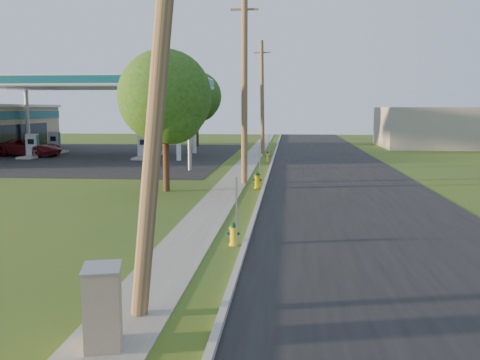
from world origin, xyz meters
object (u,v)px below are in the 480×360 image
at_px(tree_lot, 198,98).
at_px(hydrant_mid, 257,180).
at_px(fuel_pump_se, 157,146).
at_px(utility_pole_mid, 244,87).
at_px(car_red, 30,147).
at_px(utility_pole_near, 160,57).
at_px(utility_pole_far, 262,97).
at_px(price_pylon, 189,83).
at_px(fuel_pump_sw, 55,145).
at_px(tree_verge, 167,100).
at_px(fuel_pump_ne, 144,149).
at_px(utility_cabinet, 103,307).
at_px(hydrant_near, 233,234).
at_px(hydrant_far, 268,156).
at_px(fuel_pump_nw, 33,149).

height_order(tree_lot, hydrant_mid, tree_lot).
bearing_deg(fuel_pump_se, utility_pole_mid, -62.37).
height_order(tree_lot, car_red, tree_lot).
bearing_deg(utility_pole_near, fuel_pump_se, 104.27).
relative_size(utility_pole_far, price_pylon, 1.39).
xyz_separation_m(utility_pole_far, price_pylon, (-3.90, -12.50, 0.63)).
xyz_separation_m(fuel_pump_sw, hydrant_mid, (18.67, -18.66, -0.31)).
distance_m(price_pylon, tree_verge, 8.58).
bearing_deg(fuel_pump_ne, fuel_pump_se, 90.00).
distance_m(fuel_pump_ne, utility_cabinet, 33.40).
relative_size(utility_pole_near, hydrant_near, 13.84).
bearing_deg(utility_pole_far, price_pylon, -107.33).
relative_size(utility_pole_near, car_red, 1.79).
bearing_deg(tree_verge, utility_cabinet, -80.79).
relative_size(utility_pole_far, hydrant_mid, 11.34).
bearing_deg(hydrant_far, hydrant_near, -90.05).
xyz_separation_m(utility_pole_mid, car_red, (-18.71, 14.17, -4.22)).
distance_m(fuel_pump_se, hydrant_far, 11.17).
bearing_deg(tree_verge, utility_pole_near, -77.41).
relative_size(tree_lot, utility_cabinet, 5.56).
distance_m(utility_pole_mid, tree_lot, 27.39).
relative_size(hydrant_near, hydrant_far, 0.83).
height_order(fuel_pump_se, hydrant_far, fuel_pump_se).
bearing_deg(utility_cabinet, tree_lot, 97.77).
height_order(utility_pole_mid, car_red, utility_pole_mid).
bearing_deg(hydrant_mid, utility_pole_mid, 115.00).
distance_m(fuel_pump_se, hydrant_near, 31.18).
height_order(utility_pole_near, utility_cabinet, utility_pole_near).
xyz_separation_m(fuel_pump_nw, tree_lot, (10.95, 13.49, 4.16)).
relative_size(utility_pole_near, fuel_pump_nw, 2.96).
distance_m(tree_verge, hydrant_mid, 5.80).
bearing_deg(hydrant_near, car_red, 125.97).
relative_size(tree_lot, hydrant_mid, 9.06).
bearing_deg(fuel_pump_ne, utility_pole_far, 29.33).
distance_m(tree_verge, utility_cabinet, 16.99).
distance_m(fuel_pump_nw, price_pylon, 16.57).
xyz_separation_m(utility_pole_mid, tree_verge, (-3.35, -2.98, -0.69)).
bearing_deg(utility_pole_far, tree_lot, 129.33).
height_order(utility_pole_near, hydrant_mid, utility_pole_near).
xyz_separation_m(fuel_pump_nw, fuel_pump_ne, (9.00, 0.00, 0.00)).
relative_size(fuel_pump_sw, hydrant_far, 3.90).
relative_size(fuel_pump_nw, hydrant_mid, 3.82).
distance_m(utility_pole_far, utility_cabinet, 37.61).
bearing_deg(tree_lot, tree_verge, -83.03).
bearing_deg(utility_pole_near, car_red, 120.18).
distance_m(fuel_pump_sw, hydrant_mid, 26.40).
height_order(fuel_pump_nw, hydrant_near, fuel_pump_nw).
bearing_deg(hydrant_near, fuel_pump_sw, 122.17).
bearing_deg(fuel_pump_ne, utility_cabinet, -75.78).
bearing_deg(utility_cabinet, utility_pole_far, 88.94).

